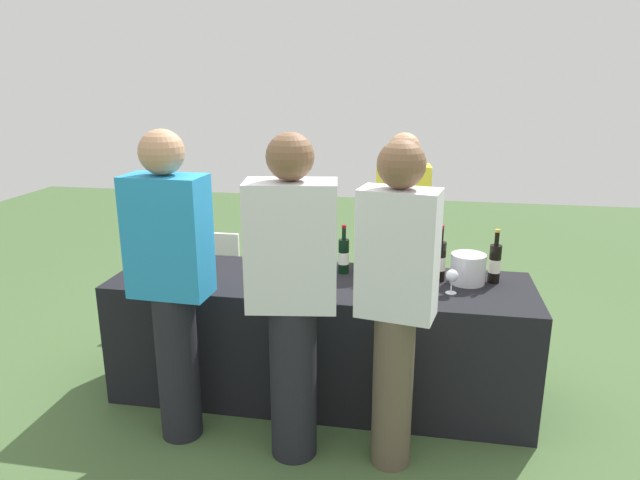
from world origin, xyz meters
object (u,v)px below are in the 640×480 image
at_px(wine_bottle_2, 381,257).
at_px(wine_glass_2, 306,268).
at_px(wine_bottle_4, 495,263).
at_px(server_pouring, 401,238).
at_px(wine_glass_4, 452,277).
at_px(guest_2, 396,297).
at_px(guest_0, 171,279).
at_px(wine_bottle_0, 184,248).
at_px(wine_glass_1, 268,273).
at_px(menu_board, 204,277).
at_px(wine_glass_3, 415,278).
at_px(guest_1, 292,293).
at_px(wine_glass_0, 186,264).
at_px(wine_bottle_3, 440,261).
at_px(wine_bottle_1, 344,256).
at_px(ice_bucket, 468,269).

xyz_separation_m(wine_bottle_2, wine_glass_2, (-0.42, -0.24, -0.01)).
xyz_separation_m(wine_bottle_4, server_pouring, (-0.57, 0.45, -0.00)).
bearing_deg(wine_glass_4, guest_2, -118.73).
distance_m(wine_glass_2, guest_0, 0.78).
bearing_deg(wine_bottle_4, guest_2, -125.81).
xyz_separation_m(wine_bottle_0, wine_glass_2, (0.85, -0.23, -0.01)).
distance_m(wine_glass_1, guest_2, 0.87).
bearing_deg(menu_board, guest_2, -43.69).
height_order(wine_glass_2, wine_glass_4, same).
height_order(wine_glass_3, guest_1, guest_1).
relative_size(wine_bottle_0, wine_glass_0, 2.09).
distance_m(wine_glass_4, guest_1, 0.96).
bearing_deg(wine_glass_4, wine_bottle_3, 107.27).
bearing_deg(wine_glass_2, menu_board, 135.58).
xyz_separation_m(wine_glass_0, wine_glass_2, (0.71, 0.06, -0.00)).
relative_size(guest_0, guest_1, 1.00).
distance_m(wine_bottle_4, wine_glass_2, 1.11).
xyz_separation_m(wine_bottle_1, wine_glass_4, (0.64, -0.24, -0.01)).
distance_m(wine_glass_2, ice_bucket, 0.95).
xyz_separation_m(wine_bottle_2, wine_glass_1, (-0.62, -0.32, -0.03)).
bearing_deg(wine_bottle_0, wine_glass_0, -64.17).
height_order(wine_bottle_1, ice_bucket, wine_bottle_1).
relative_size(ice_bucket, menu_board, 0.27).
height_order(wine_glass_4, guest_1, guest_1).
bearing_deg(wine_bottle_3, wine_bottle_2, 174.76).
xyz_separation_m(wine_bottle_4, menu_board, (-2.14, 0.80, -0.50)).
xyz_separation_m(wine_glass_3, ice_bucket, (0.30, 0.29, -0.02)).
bearing_deg(guest_1, wine_glass_0, 139.56).
bearing_deg(wine_glass_1, guest_0, -136.14).
xyz_separation_m(wine_bottle_1, wine_bottle_4, (0.90, -0.01, 0.01)).
distance_m(wine_bottle_1, wine_bottle_4, 0.90).
bearing_deg(wine_glass_3, guest_0, -162.96).
height_order(wine_bottle_2, wine_bottle_3, wine_bottle_3).
bearing_deg(guest_1, server_pouring, 60.04).
xyz_separation_m(wine_bottle_2, wine_glass_0, (-1.13, -0.30, -0.01)).
bearing_deg(menu_board, wine_glass_0, -72.29).
bearing_deg(menu_board, wine_bottle_2, -27.89).
xyz_separation_m(wine_bottle_1, guest_0, (-0.80, -0.72, 0.05)).
bearing_deg(wine_glass_3, guest_1, -143.82).
distance_m(wine_bottle_0, wine_bottle_1, 1.04).
distance_m(wine_glass_1, menu_board, 1.48).
height_order(wine_bottle_3, wine_glass_1, wine_bottle_3).
distance_m(wine_bottle_3, server_pouring, 0.54).
relative_size(wine_bottle_0, wine_bottle_1, 1.00).
xyz_separation_m(wine_glass_2, ice_bucket, (0.93, 0.20, -0.01)).
xyz_separation_m(wine_glass_1, menu_board, (-0.85, 1.11, -0.47)).
xyz_separation_m(wine_glass_0, wine_glass_3, (1.34, -0.04, 0.01)).
bearing_deg(wine_glass_2, wine_glass_4, 0.50).
bearing_deg(guest_0, wine_glass_0, 105.66).
xyz_separation_m(wine_bottle_4, guest_0, (-1.70, -0.71, 0.05)).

